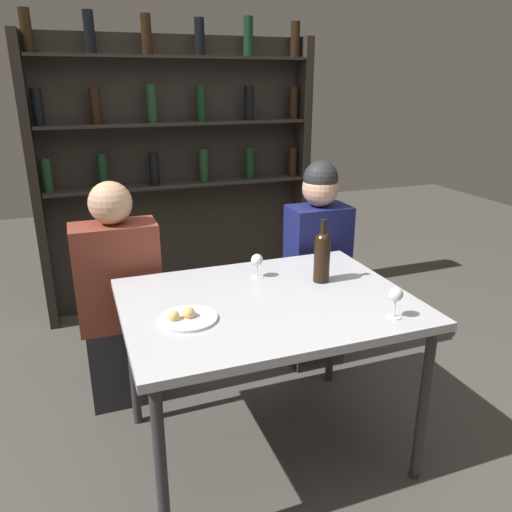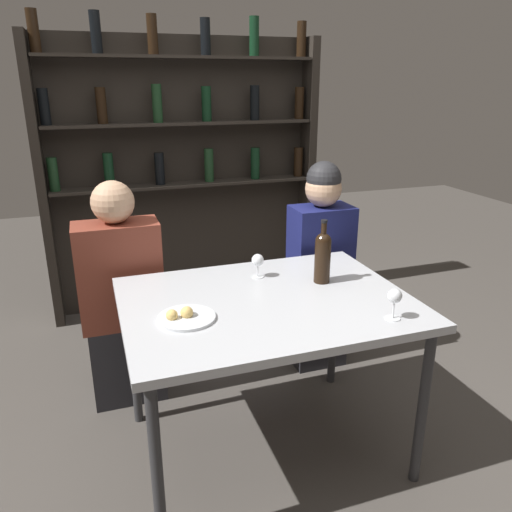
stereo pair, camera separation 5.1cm
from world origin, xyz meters
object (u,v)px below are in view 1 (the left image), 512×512
Objects in this scene: food_plate_0 at (187,317)px; seated_person_right at (317,268)px; wine_bottle at (322,254)px; seated_person_left at (120,304)px; wine_glass_0 at (396,296)px; wine_glass_1 at (257,261)px.

food_plate_0 is 1.18m from seated_person_right.
wine_bottle is at bearing 14.70° from food_plate_0.
food_plate_0 is at bearing -165.30° from wine_bottle.
food_plate_0 is 0.19× the size of seated_person_left.
seated_person_left is at bearing -180.00° from seated_person_right.
wine_glass_0 is 0.10× the size of seated_person_right.
wine_glass_1 is at bearing -31.77° from seated_person_left.
seated_person_right is at bearing 80.74° from wine_glass_0.
seated_person_right is at bearing 0.00° from seated_person_left.
seated_person_left is (-0.88, 0.53, -0.34)m from wine_bottle.
wine_bottle is 0.24× the size of seated_person_right.
wine_glass_0 is 0.82m from food_plate_0.
wine_bottle reaches higher than wine_glass_1.
wine_glass_1 is 0.53m from food_plate_0.
wine_glass_0 is 0.69m from wine_glass_1.
seated_person_right reaches higher than seated_person_left.
wine_glass_0 reaches higher than food_plate_0.
wine_glass_0 is at bearing -18.51° from food_plate_0.
wine_bottle is 2.35× the size of wine_glass_0.
seated_person_left is 0.97× the size of seated_person_right.
food_plate_0 is (-0.41, -0.33, -0.07)m from wine_glass_1.
seated_person_left reaches higher than wine_bottle.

